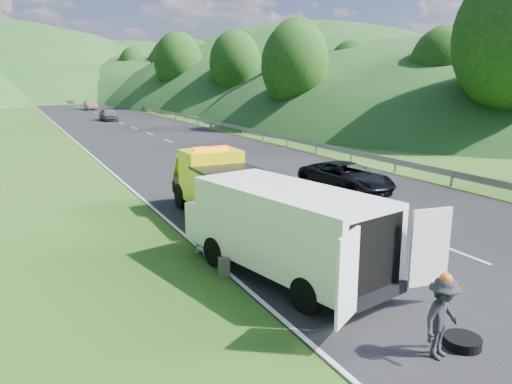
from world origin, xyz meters
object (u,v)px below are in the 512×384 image
worker (439,358)px  spare_tire (462,347)px  passing_suv (346,192)px  white_van (284,227)px  woman (201,254)px  tow_truck (222,185)px  child (282,267)px  suitcase (224,267)px

worker → spare_tire: (0.69, 0.07, 0.00)m
passing_suv → white_van: bearing=-143.3°
white_van → woman: bearing=106.1°
tow_truck → worker: tow_truck is taller
child → suitcase: 1.75m
child → tow_truck: bearing=96.9°
tow_truck → passing_suv: 7.01m
suitcase → spare_tire: size_ratio=0.70×
child → worker: 5.40m
woman → suitcase: woman is taller
white_van → worker: (0.68, -4.77, -1.38)m
tow_truck → woman: size_ratio=3.65×
worker → passing_suv: 13.99m
white_van → worker: 5.01m
woman → passing_suv: 10.15m
woman → child: (1.69, -1.97, 0.00)m
suitcase → worker: bearing=-69.2°
spare_tire → tow_truck: bearing=93.2°
passing_suv → child: bearing=-144.5°
tow_truck → woman: (-2.16, -3.48, -1.25)m
suitcase → woman: bearing=88.8°
suitcase → spare_tire: suitcase is taller
tow_truck → passing_suv: bearing=12.1°
suitcase → white_van: bearing=-27.5°
tow_truck → child: size_ratio=6.70×
spare_tire → passing_suv: passing_suv is taller
tow_truck → child: tow_truck is taller
tow_truck → spare_tire: size_ratio=8.18×
worker → spare_tire: worker is taller
child → passing_suv: 9.93m
suitcase → passing_suv: passing_suv is taller
woman → suitcase: 1.87m
suitcase → passing_suv: 11.18m
child → spare_tire: (1.06, -5.32, 0.00)m
woman → spare_tire: size_ratio=2.24×
woman → spare_tire: woman is taller
woman → passing_suv: bearing=-93.1°
tow_truck → spare_tire: tow_truck is taller
tow_truck → passing_suv: tow_truck is taller
worker → suitcase: 5.90m
child → passing_suv: passing_suv is taller
white_van → tow_truck: bearing=70.7°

